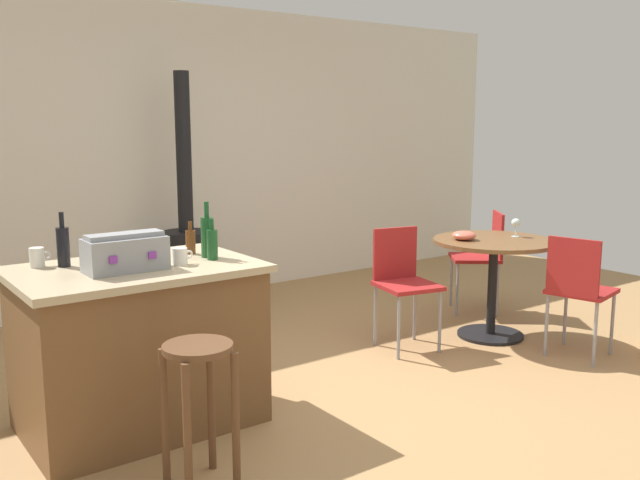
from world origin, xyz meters
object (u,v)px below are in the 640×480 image
object	(u,v)px
folding_chair_near	(578,286)
bottle_2	(63,246)
wooden_stool	(199,386)
wine_glass	(516,223)
bottle_3	(207,236)
cup_2	(119,250)
toolbox	(125,253)
dining_table	(493,263)
folding_chair_left	(403,278)
folding_chair_far	(483,253)
kitchen_island	(139,346)
wood_stove	(187,254)
bottle_1	(212,244)
cup_0	(180,256)
serving_bowl	(464,235)
bottle_0	(191,241)
cup_1	(37,257)

from	to	relation	value
folding_chair_near	bottle_2	size ratio (longest dim) A/B	2.99
wooden_stool	wine_glass	distance (m)	3.18
bottle_3	cup_2	xyz separation A→B (m)	(-0.41, 0.28, -0.08)
folding_chair_near	toolbox	distance (m)	3.08
dining_table	folding_chair_left	size ratio (longest dim) A/B	1.05
wooden_stool	folding_chair_near	bearing A→B (deg)	0.57
folding_chair_near	wooden_stool	bearing A→B (deg)	-179.43
folding_chair_far	kitchen_island	bearing A→B (deg)	-172.28
wood_stove	bottle_1	xyz separation A→B (m)	(-0.81, -2.06, 0.47)
wooden_stool	wood_stove	bearing A→B (deg)	65.42
dining_table	folding_chair_left	bearing A→B (deg)	162.49
cup_0	folding_chair_left	bearing A→B (deg)	7.72
bottle_1	wooden_stool	bearing A→B (deg)	-122.47
folding_chair_far	wine_glass	xyz separation A→B (m)	(-0.27, -0.55, 0.35)
bottle_1	bottle_2	xyz separation A→B (m)	(-0.72, 0.30, 0.02)
cup_2	bottle_2	bearing A→B (deg)	-167.82
bottle_1	wine_glass	size ratio (longest dim) A/B	1.62
bottle_2	serving_bowl	distance (m)	2.92
wooden_stool	cup_0	bearing A→B (deg)	70.13
bottle_0	cup_1	bearing A→B (deg)	170.69
dining_table	cup_2	bearing A→B (deg)	172.58
folding_chair_far	bottle_3	world-z (taller)	bottle_3
kitchen_island	folding_chair_near	world-z (taller)	kitchen_island
bottle_1	bottle_3	distance (m)	0.09
bottle_3	serving_bowl	world-z (taller)	bottle_3
dining_table	wood_stove	xyz separation A→B (m)	(-1.57, 2.05, -0.07)
bottle_0	serving_bowl	distance (m)	2.21
toolbox	cup_1	xyz separation A→B (m)	(-0.34, 0.37, -0.04)
wooden_stool	bottle_0	xyz separation A→B (m)	(0.43, 0.94, 0.48)
folding_chair_far	cup_0	size ratio (longest dim) A/B	7.61
folding_chair_far	wood_stove	world-z (taller)	wood_stove
bottle_3	wine_glass	size ratio (longest dim) A/B	2.20
wood_stove	dining_table	bearing A→B (deg)	-52.58
bottle_1	cup_0	world-z (taller)	bottle_1
folding_chair_far	bottle_3	size ratio (longest dim) A/B	2.78
folding_chair_near	folding_chair_far	distance (m)	1.29
wooden_stool	toolbox	size ratio (longest dim) A/B	1.66
bottle_3	bottle_1	bearing A→B (deg)	-98.73
bottle_0	bottle_2	bearing A→B (deg)	174.75
wooden_stool	wood_stove	size ratio (longest dim) A/B	0.33
dining_table	folding_chair_near	size ratio (longest dim) A/B	1.06
wooden_stool	serving_bowl	bearing A→B (deg)	17.54
bottle_1	folding_chair_far	bearing A→B (deg)	10.53
cup_0	cup_2	world-z (taller)	cup_0
dining_table	wood_stove	world-z (taller)	wood_stove
bottle_3	cup_1	world-z (taller)	bottle_3
folding_chair_left	serving_bowl	distance (m)	0.60
folding_chair_left	wine_glass	world-z (taller)	wine_glass
wooden_stool	folding_chair_left	xyz separation A→B (m)	(2.11, 0.94, 0.04)
folding_chair_far	cup_1	distance (m)	3.76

